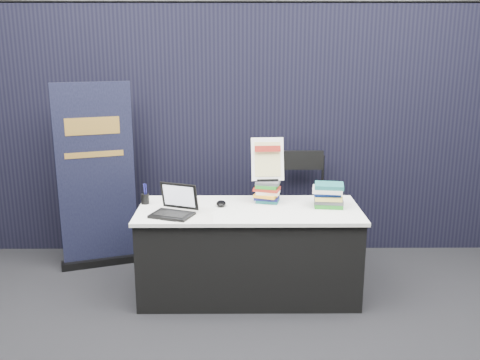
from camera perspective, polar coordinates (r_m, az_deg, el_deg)
name	(u,v)px	position (r m, az deg, el deg)	size (l,w,h in m)	color
floor	(250,327)	(4.13, 1.09, -15.38)	(8.00, 8.00, 0.00)	black
wall_back	(243,64)	(7.58, 0.37, 12.22)	(8.00, 0.02, 3.50)	#B2B1A8
drape_partition	(247,132)	(5.25, 0.71, 5.13)	(6.00, 0.08, 2.40)	black
display_table	(249,251)	(4.46, 0.93, -7.63)	(1.80, 0.75, 0.75)	black
laptop	(172,208)	(4.19, -7.23, -2.95)	(0.37, 0.35, 0.24)	black
mouse	(221,203)	(4.39, -2.03, -2.52)	(0.08, 0.13, 0.04)	black
brochure_left	(176,215)	(4.20, -6.82, -3.71)	(0.28, 0.20, 0.00)	silver
brochure_mid	(197,211)	(4.29, -4.65, -3.27)	(0.26, 0.18, 0.00)	silver
brochure_right	(195,219)	(4.09, -4.85, -4.13)	(0.28, 0.20, 0.00)	silver
pen_cup	(145,199)	(4.51, -10.09, -1.99)	(0.07, 0.07, 0.09)	black
book_stack_tall	(267,192)	(4.47, 2.93, -1.25)	(0.23, 0.20, 0.18)	#185E5C
book_stack_short	(328,195)	(4.41, 9.38, -1.60)	(0.24, 0.19, 0.19)	#1F7520
info_sign	(268,160)	(4.44, 2.95, 2.18)	(0.28, 0.15, 0.37)	black
pullup_banner	(97,187)	(5.08, -14.99, -0.76)	(0.72, 0.33, 1.72)	black
stacking_chair	(300,204)	(5.03, 6.47, -2.57)	(0.48, 0.48, 1.06)	black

